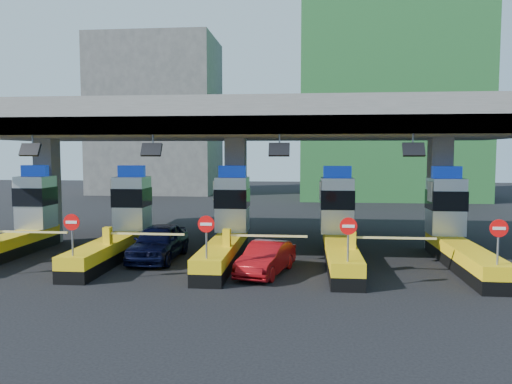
{
  "coord_description": "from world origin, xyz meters",
  "views": [
    {
      "loc": [
        3.5,
        -21.95,
        4.8
      ],
      "look_at": [
        1.32,
        0.0,
        3.04
      ],
      "focal_mm": 35.0,
      "sensor_mm": 36.0,
      "label": 1
    }
  ],
  "objects": [
    {
      "name": "ground",
      "position": [
        0.0,
        0.0,
        0.0
      ],
      "size": [
        120.0,
        120.0,
        0.0
      ],
      "primitive_type": "plane",
      "color": "black",
      "rests_on": "ground"
    },
    {
      "name": "toll_canopy",
      "position": [
        0.0,
        2.87,
        6.13
      ],
      "size": [
        28.0,
        12.09,
        7.0
      ],
      "color": "slate",
      "rests_on": "ground"
    },
    {
      "name": "toll_lane_far_left",
      "position": [
        -10.0,
        0.28,
        1.4
      ],
      "size": [
        4.43,
        8.0,
        4.16
      ],
      "color": "black",
      "rests_on": "ground"
    },
    {
      "name": "toll_lane_left",
      "position": [
        -5.0,
        0.28,
        1.4
      ],
      "size": [
        4.43,
        8.0,
        4.16
      ],
      "color": "black",
      "rests_on": "ground"
    },
    {
      "name": "toll_lane_center",
      "position": [
        0.0,
        0.28,
        1.4
      ],
      "size": [
        4.43,
        8.0,
        4.16
      ],
      "color": "black",
      "rests_on": "ground"
    },
    {
      "name": "toll_lane_right",
      "position": [
        5.0,
        0.28,
        1.4
      ],
      "size": [
        4.43,
        8.0,
        4.16
      ],
      "color": "black",
      "rests_on": "ground"
    },
    {
      "name": "toll_lane_far_right",
      "position": [
        10.0,
        0.28,
        1.4
      ],
      "size": [
        4.43,
        8.0,
        4.16
      ],
      "color": "black",
      "rests_on": "ground"
    },
    {
      "name": "bg_building_scaffold",
      "position": [
        12.0,
        32.0,
        14.0
      ],
      "size": [
        18.0,
        12.0,
        28.0
      ],
      "primitive_type": "cube",
      "color": "#1E5926",
      "rests_on": "ground"
    },
    {
      "name": "bg_building_concrete",
      "position": [
        -14.0,
        36.0,
        9.0
      ],
      "size": [
        14.0,
        10.0,
        18.0
      ],
      "primitive_type": "cube",
      "color": "#4C4C49",
      "rests_on": "ground"
    },
    {
      "name": "van",
      "position": [
        -3.0,
        -0.47,
        0.8
      ],
      "size": [
        1.95,
        4.71,
        1.6
      ],
      "primitive_type": "imported",
      "rotation": [
        0.0,
        0.0,
        -0.01
      ],
      "color": "black",
      "rests_on": "ground"
    },
    {
      "name": "red_car",
      "position": [
        1.99,
        -2.67,
        0.63
      ],
      "size": [
        2.28,
        4.06,
        1.27
      ],
      "primitive_type": "imported",
      "rotation": [
        0.0,
        0.0,
        -0.26
      ],
      "color": "maroon",
      "rests_on": "ground"
    }
  ]
}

